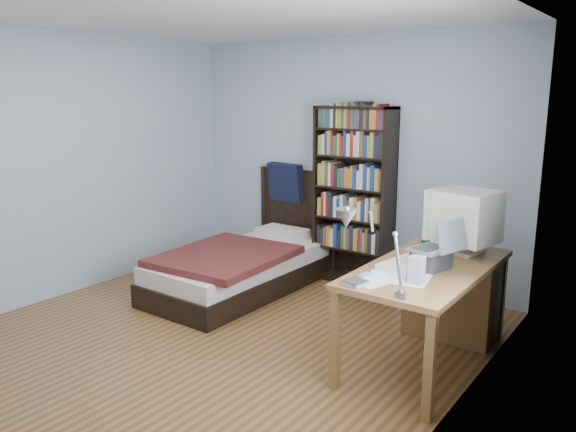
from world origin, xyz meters
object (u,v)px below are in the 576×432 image
object	(u,v)px
keyboard	(406,263)
speaker	(416,270)
soda_can	(425,247)
laptop	(434,255)
desk_lamp	(356,228)
crt_monitor	(464,217)
desk	(447,291)
bookshelf	(353,196)
bed	(245,263)

from	to	relation	value
keyboard	speaker	bearing A→B (deg)	-48.02
soda_can	laptop	bearing A→B (deg)	-58.88
speaker	laptop	bearing A→B (deg)	89.86
desk_lamp	keyboard	bearing A→B (deg)	97.73
speaker	soda_can	distance (m)	0.69
soda_can	keyboard	bearing A→B (deg)	-89.95
desk_lamp	keyboard	distance (m)	1.11
crt_monitor	speaker	distance (m)	0.90
desk	laptop	xyz separation A→B (m)	(0.06, -0.49, 0.42)
crt_monitor	soda_can	size ratio (longest dim) A/B	4.18
desk_lamp	bookshelf	bearing A→B (deg)	119.70
laptop	speaker	distance (m)	0.35
desk	crt_monitor	bearing A→B (deg)	29.63
keyboard	speaker	world-z (taller)	speaker
laptop	speaker	bearing A→B (deg)	-85.91
crt_monitor	soda_can	distance (m)	0.37
desk_lamp	bed	size ratio (longest dim) A/B	0.30
crt_monitor	desk_lamp	xyz separation A→B (m)	(-0.07, -1.54, 0.21)
crt_monitor	desk_lamp	world-z (taller)	desk_lamp
bed	laptop	bearing A→B (deg)	-13.49
keyboard	speaker	xyz separation A→B (m)	(0.21, -0.33, 0.07)
crt_monitor	keyboard	xyz separation A→B (m)	(-0.21, -0.55, -0.26)
laptop	bookshelf	xyz separation A→B (m)	(-1.38, 1.31, 0.07)
bookshelf	keyboard	bearing A→B (deg)	-48.24
desk	laptop	distance (m)	0.64
desk	desk_lamp	xyz separation A→B (m)	(0.00, -1.50, 0.80)
desk_lamp	keyboard	size ratio (longest dim) A/B	1.22
speaker	soda_can	bearing A→B (deg)	103.71
desk_lamp	speaker	distance (m)	0.78
keyboard	speaker	size ratio (longest dim) A/B	2.76
desk	laptop	size ratio (longest dim) A/B	4.27
bookshelf	bed	bearing A→B (deg)	-133.93
laptop	bed	distance (m)	2.28
desk_lamp	desk	bearing A→B (deg)	90.15
desk	bed	distance (m)	2.10
soda_can	desk_lamp	bearing A→B (deg)	-84.19
crt_monitor	laptop	size ratio (longest dim) A/B	1.40
desk	laptop	world-z (taller)	laptop
soda_can	bed	bearing A→B (deg)	174.08
speaker	bookshelf	bearing A→B (deg)	126.01
laptop	speaker	xyz separation A→B (m)	(0.02, -0.35, -0.01)
desk	soda_can	bearing A→B (deg)	-127.02
desk	bookshelf	distance (m)	1.64
keyboard	bookshelf	bearing A→B (deg)	140.56
keyboard	bed	size ratio (longest dim) A/B	0.24
desk_lamp	soda_can	xyz separation A→B (m)	(-0.13, 1.32, -0.43)
crt_monitor	speaker	size ratio (longest dim) A/B	2.80
bookshelf	desk	bearing A→B (deg)	-32.06
bed	desk_lamp	bearing A→B (deg)	-36.08
bed	crt_monitor	bearing A→B (deg)	0.35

